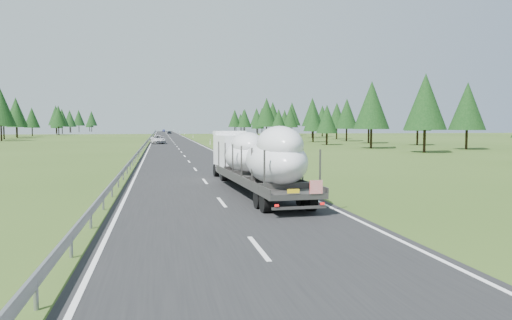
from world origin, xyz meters
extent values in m
plane|color=#2E4617|center=(0.00, 0.00, 0.00)|extent=(400.00, 400.00, 0.00)
cube|color=black|center=(0.00, 100.00, 0.01)|extent=(10.00, 400.00, 0.02)
cube|color=slate|center=(-5.30, 100.00, 0.60)|extent=(0.08, 400.00, 0.32)
cylinder|color=slate|center=(-5.30, 0.00, 0.30)|extent=(0.10, 0.10, 0.60)
cube|color=silver|center=(6.50, 30.00, 0.50)|extent=(0.12, 0.07, 1.00)
cube|color=black|center=(6.50, 30.00, 0.82)|extent=(0.13, 0.08, 0.12)
cube|color=silver|center=(6.50, 80.00, 0.50)|extent=(0.12, 0.07, 1.00)
cube|color=black|center=(6.50, 80.00, 0.82)|extent=(0.13, 0.08, 0.12)
cube|color=silver|center=(6.50, 130.00, 0.50)|extent=(0.12, 0.07, 1.00)
cube|color=black|center=(6.50, 130.00, 0.82)|extent=(0.13, 0.08, 0.12)
cube|color=silver|center=(6.50, 180.00, 0.50)|extent=(0.12, 0.07, 1.00)
cube|color=black|center=(6.50, 180.00, 0.82)|extent=(0.13, 0.08, 0.12)
cube|color=silver|center=(6.50, 230.00, 0.50)|extent=(0.12, 0.07, 1.00)
cube|color=black|center=(6.50, 230.00, 0.82)|extent=(0.13, 0.08, 0.12)
cube|color=silver|center=(6.50, 280.00, 0.50)|extent=(0.12, 0.07, 1.00)
cube|color=black|center=(6.50, 280.00, 0.82)|extent=(0.13, 0.08, 0.12)
cube|color=silver|center=(6.50, 330.00, 0.50)|extent=(0.12, 0.07, 1.00)
cube|color=black|center=(6.50, 330.00, 0.82)|extent=(0.13, 0.08, 0.12)
cylinder|color=slate|center=(7.20, 80.00, 1.00)|extent=(0.08, 0.08, 2.00)
cube|color=silver|center=(7.20, 80.00, 2.00)|extent=(0.05, 0.90, 1.20)
cylinder|color=black|center=(42.91, 53.95, 1.74)|extent=(0.36, 0.36, 3.48)
cone|color=black|center=(42.91, 53.95, 6.57)|extent=(5.41, 5.41, 7.24)
cylinder|color=black|center=(43.78, 70.26, 1.58)|extent=(0.36, 0.36, 3.15)
cone|color=black|center=(43.78, 70.26, 5.95)|extent=(4.90, 4.90, 6.57)
cylinder|color=black|center=(39.06, 81.38, 1.85)|extent=(0.36, 0.36, 3.70)
cone|color=black|center=(39.06, 81.38, 6.98)|extent=(5.75, 5.75, 7.70)
cylinder|color=black|center=(39.55, 94.92, 1.68)|extent=(0.36, 0.36, 3.36)
cone|color=black|center=(39.55, 94.92, 6.35)|extent=(5.23, 5.23, 7.00)
cylinder|color=black|center=(42.91, 110.68, 1.64)|extent=(0.36, 0.36, 3.29)
cone|color=black|center=(42.91, 110.68, 6.21)|extent=(5.12, 5.12, 6.85)
cylinder|color=black|center=(40.76, 125.27, 1.99)|extent=(0.36, 0.36, 3.98)
cone|color=black|center=(40.76, 125.27, 7.52)|extent=(6.19, 6.19, 8.29)
cylinder|color=black|center=(48.86, 140.36, 1.72)|extent=(0.36, 0.36, 3.44)
cone|color=black|center=(48.86, 140.36, 6.51)|extent=(5.36, 5.36, 7.18)
cylinder|color=black|center=(40.80, 150.32, 1.72)|extent=(0.36, 0.36, 3.44)
cone|color=black|center=(40.80, 150.32, 6.51)|extent=(5.36, 5.36, 7.18)
cylinder|color=black|center=(45.42, 165.47, 2.08)|extent=(0.36, 0.36, 4.16)
cone|color=black|center=(45.42, 165.47, 7.87)|extent=(6.48, 6.48, 8.68)
cylinder|color=black|center=(46.13, 179.40, 1.68)|extent=(0.36, 0.36, 3.35)
cone|color=black|center=(46.13, 179.40, 6.34)|extent=(5.22, 5.22, 6.99)
cylinder|color=black|center=(44.30, 191.54, 2.12)|extent=(0.36, 0.36, 4.23)
cone|color=black|center=(44.30, 191.54, 8.00)|extent=(6.59, 6.59, 8.82)
cylinder|color=black|center=(43.15, 209.73, 2.00)|extent=(0.36, 0.36, 3.99)
cone|color=black|center=(43.15, 209.73, 7.54)|extent=(6.21, 6.21, 8.32)
cylinder|color=black|center=(42.71, 220.49, 2.05)|extent=(0.36, 0.36, 4.09)
cone|color=black|center=(42.71, 220.49, 7.73)|extent=(6.36, 6.36, 8.52)
cylinder|color=black|center=(46.77, 237.86, 1.48)|extent=(0.36, 0.36, 2.96)
cone|color=black|center=(46.77, 237.86, 5.60)|extent=(4.61, 4.61, 6.18)
cylinder|color=black|center=(40.11, 248.76, 1.53)|extent=(0.36, 0.36, 3.05)
cone|color=black|center=(40.11, 248.76, 5.77)|extent=(4.75, 4.75, 6.36)
cylinder|color=black|center=(43.72, 264.26, 2.11)|extent=(0.36, 0.36, 4.22)
cone|color=black|center=(43.72, 264.26, 7.98)|extent=(6.57, 6.57, 8.80)
cylinder|color=black|center=(43.71, 275.63, 1.78)|extent=(0.36, 0.36, 3.56)
cone|color=black|center=(43.71, 275.63, 6.73)|extent=(5.54, 5.54, 7.42)
cylinder|color=black|center=(43.30, 290.09, 1.74)|extent=(0.36, 0.36, 3.49)
cone|color=black|center=(43.30, 290.09, 6.58)|extent=(5.42, 5.42, 7.26)
cylinder|color=black|center=(31.95, 46.91, 1.81)|extent=(0.36, 0.36, 3.61)
cone|color=black|center=(31.95, 46.91, 6.82)|extent=(5.62, 5.62, 7.52)
cylinder|color=black|center=(29.99, 59.66, 1.81)|extent=(0.36, 0.36, 3.62)
cone|color=black|center=(29.99, 59.66, 6.84)|extent=(5.63, 5.63, 7.55)
cylinder|color=black|center=(27.78, 74.63, 1.28)|extent=(0.36, 0.36, 2.57)
cone|color=black|center=(27.78, 74.63, 4.85)|extent=(3.99, 3.99, 5.35)
cylinder|color=black|center=(30.08, 90.43, 1.39)|extent=(0.36, 0.36, 2.77)
cone|color=black|center=(30.08, 90.43, 5.23)|extent=(4.31, 4.31, 5.77)
cylinder|color=black|center=(26.23, 106.66, 1.33)|extent=(0.36, 0.36, 2.65)
cone|color=black|center=(26.23, 106.66, 5.01)|extent=(4.13, 4.13, 5.53)
cylinder|color=black|center=(26.34, 121.51, 1.92)|extent=(0.36, 0.36, 3.84)
cone|color=black|center=(26.34, 121.51, 7.25)|extent=(5.97, 5.97, 8.00)
cylinder|color=black|center=(32.72, 141.76, 1.90)|extent=(0.36, 0.36, 3.80)
cone|color=black|center=(32.72, 141.76, 7.18)|extent=(5.91, 5.91, 7.92)
cylinder|color=black|center=(30.56, 155.69, 1.46)|extent=(0.36, 0.36, 2.92)
cone|color=black|center=(30.56, 155.69, 5.51)|extent=(4.54, 4.54, 6.08)
cylinder|color=black|center=(29.08, 174.03, 1.69)|extent=(0.36, 0.36, 3.39)
cone|color=black|center=(29.08, 174.03, 6.39)|extent=(5.27, 5.27, 7.05)
cylinder|color=black|center=(27.46, 189.05, 1.73)|extent=(0.36, 0.36, 3.45)
cone|color=black|center=(27.46, 189.05, 6.52)|extent=(5.37, 5.37, 7.19)
cylinder|color=black|center=(-39.05, 110.68, 2.12)|extent=(0.36, 0.36, 4.25)
cone|color=black|center=(-39.05, 110.68, 8.02)|extent=(6.61, 6.61, 8.85)
cylinder|color=black|center=(-42.63, 125.27, 1.98)|extent=(0.36, 0.36, 3.96)
cone|color=black|center=(-42.63, 125.27, 7.47)|extent=(6.16, 6.16, 8.24)
cylinder|color=black|center=(-43.35, 140.36, 1.83)|extent=(0.36, 0.36, 3.65)
cone|color=black|center=(-43.35, 140.36, 6.90)|extent=(5.68, 5.68, 7.61)
cylinder|color=black|center=(-46.16, 150.32, 2.08)|extent=(0.36, 0.36, 4.17)
cone|color=black|center=(-46.16, 150.32, 7.87)|extent=(6.48, 6.48, 8.68)
cylinder|color=black|center=(-45.19, 165.47, 1.66)|extent=(0.36, 0.36, 3.31)
cone|color=black|center=(-45.19, 165.47, 6.26)|extent=(5.16, 5.16, 6.91)
cylinder|color=black|center=(-39.33, 179.40, 1.86)|extent=(0.36, 0.36, 3.73)
cone|color=black|center=(-39.33, 179.40, 7.04)|extent=(5.79, 5.79, 7.76)
cylinder|color=black|center=(-42.32, 191.54, 1.50)|extent=(0.36, 0.36, 3.00)
cone|color=black|center=(-42.32, 191.54, 5.66)|extent=(4.66, 4.66, 6.24)
cylinder|color=black|center=(-43.63, 209.73, 1.82)|extent=(0.36, 0.36, 3.63)
cone|color=black|center=(-43.63, 209.73, 6.87)|extent=(5.65, 5.65, 7.57)
cylinder|color=black|center=(-48.13, 220.49, 2.13)|extent=(0.36, 0.36, 4.26)
cone|color=black|center=(-48.13, 220.49, 8.05)|extent=(6.63, 6.63, 8.87)
cylinder|color=black|center=(-44.84, 237.86, 1.70)|extent=(0.36, 0.36, 3.40)
cone|color=black|center=(-44.84, 237.86, 6.42)|extent=(5.29, 5.29, 7.09)
cylinder|color=black|center=(-47.10, 248.76, 1.93)|extent=(0.36, 0.36, 3.86)
cone|color=black|center=(-47.10, 248.76, 7.29)|extent=(6.00, 6.00, 8.04)
cylinder|color=black|center=(-45.09, 264.26, 2.02)|extent=(0.36, 0.36, 4.04)
cone|color=black|center=(-45.09, 264.26, 7.64)|extent=(6.29, 6.29, 8.42)
cylinder|color=black|center=(-40.08, 275.63, 1.99)|extent=(0.36, 0.36, 3.97)
cone|color=black|center=(-40.08, 275.63, 7.50)|extent=(6.18, 6.18, 8.27)
cylinder|color=black|center=(-43.07, 290.09, 1.48)|extent=(0.36, 0.36, 2.96)
cone|color=black|center=(-43.07, 290.09, 5.59)|extent=(4.60, 4.60, 6.17)
cube|color=white|center=(2.20, 19.41, 1.72)|extent=(2.50, 4.64, 2.53)
cube|color=black|center=(2.20, 21.72, 2.17)|extent=(2.08, 0.19, 1.27)
cube|color=white|center=(2.20, 21.40, 3.12)|extent=(2.32, 1.21, 0.27)
cube|color=#4E4C4A|center=(2.20, 18.51, 0.50)|extent=(2.41, 2.83, 0.23)
cylinder|color=black|center=(1.16, 21.04, 0.45)|extent=(0.37, 0.92, 0.90)
cylinder|color=black|center=(3.24, 21.04, 0.45)|extent=(0.37, 0.92, 0.90)
cylinder|color=black|center=(1.16, 18.15, 0.45)|extent=(0.37, 0.92, 0.90)
cylinder|color=black|center=(3.24, 18.15, 0.45)|extent=(0.37, 0.92, 0.90)
cube|color=#4E4C4A|center=(2.20, 10.82, 0.83)|extent=(3.13, 12.77, 0.24)
cube|color=#4E4C4A|center=(1.00, 10.82, 1.06)|extent=(0.75, 12.64, 0.22)
cube|color=#4E4C4A|center=(3.41, 10.82, 1.06)|extent=(0.75, 12.64, 0.22)
cube|color=#4E4C4A|center=(1.00, 5.40, 1.81)|extent=(0.07, 0.07, 1.72)
cube|color=#4E4C4A|center=(3.41, 5.40, 1.81)|extent=(0.07, 0.07, 1.72)
cube|color=#4E4C4A|center=(1.00, 7.57, 1.81)|extent=(0.07, 0.07, 1.72)
cube|color=#4E4C4A|center=(3.41, 7.57, 1.81)|extent=(0.07, 0.07, 1.72)
cube|color=#4E4C4A|center=(1.00, 9.74, 1.81)|extent=(0.07, 0.07, 1.72)
cube|color=#4E4C4A|center=(3.41, 9.74, 1.81)|extent=(0.07, 0.07, 1.72)
cube|color=#4E4C4A|center=(1.00, 11.91, 1.81)|extent=(0.07, 0.07, 1.72)
cube|color=#4E4C4A|center=(3.41, 11.91, 1.81)|extent=(0.07, 0.07, 1.72)
cube|color=#4E4C4A|center=(1.00, 14.08, 1.81)|extent=(0.07, 0.07, 1.72)
cube|color=#4E4C4A|center=(3.41, 14.08, 1.81)|extent=(0.07, 0.07, 1.72)
cube|color=#4E4C4A|center=(1.00, 16.25, 1.81)|extent=(0.07, 0.07, 1.72)
cube|color=#4E4C4A|center=(3.41, 16.25, 1.81)|extent=(0.07, 0.07, 1.72)
cylinder|color=black|center=(1.21, 5.94, 0.45)|extent=(0.41, 0.92, 0.90)
cylinder|color=black|center=(3.20, 5.94, 0.45)|extent=(0.41, 0.92, 0.90)
cylinder|color=black|center=(1.21, 7.03, 0.45)|extent=(0.41, 0.92, 0.90)
cylinder|color=black|center=(3.20, 7.03, 0.45)|extent=(0.41, 0.92, 0.90)
cube|color=#4E4C4A|center=(2.20, 4.54, 0.41)|extent=(2.26, 0.23, 0.11)
cube|color=red|center=(2.88, 4.48, 1.22)|extent=(0.54, 0.07, 0.54)
cube|color=yellow|center=(1.93, 4.48, 1.09)|extent=(0.50, 0.06, 0.16)
cube|color=red|center=(1.25, 4.48, 0.54)|extent=(0.17, 0.06, 0.09)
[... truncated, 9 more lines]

